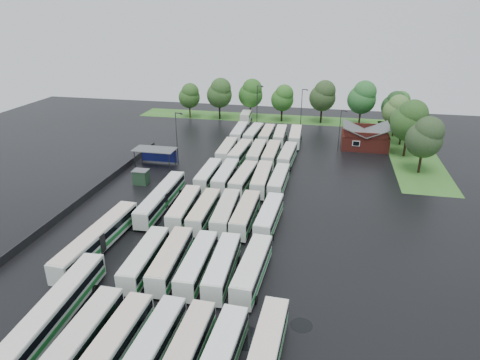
# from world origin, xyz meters

# --- Properties ---
(ground) EXTENTS (160.00, 160.00, 0.00)m
(ground) POSITION_xyz_m (0.00, 0.00, 0.00)
(ground) COLOR black
(ground) RESTS_ON ground
(brick_building) EXTENTS (10.07, 8.60, 5.39)m
(brick_building) POSITION_xyz_m (24.00, 42.77, 1.87)
(brick_building) COLOR maroon
(brick_building) RESTS_ON ground
(wash_shed) EXTENTS (8.20, 4.20, 3.58)m
(wash_shed) POSITION_xyz_m (-17.20, 22.02, 2.99)
(wash_shed) COLOR #2D2D30
(wash_shed) RESTS_ON ground
(utility_hut) EXTENTS (2.70, 2.20, 2.62)m
(utility_hut) POSITION_xyz_m (-16.20, 12.60, 1.32)
(utility_hut) COLOR #1B3621
(utility_hut) RESTS_ON ground
(grass_strip_north) EXTENTS (80.00, 10.00, 0.01)m
(grass_strip_north) POSITION_xyz_m (2.00, 64.80, 0.01)
(grass_strip_north) COLOR #346D23
(grass_strip_north) RESTS_ON ground
(grass_strip_east) EXTENTS (10.00, 50.00, 0.01)m
(grass_strip_east) POSITION_xyz_m (34.00, 42.80, 0.01)
(grass_strip_east) COLOR #346D23
(grass_strip_east) RESTS_ON ground
(west_fence) EXTENTS (0.10, 50.00, 1.20)m
(west_fence) POSITION_xyz_m (-22.20, 8.00, 0.60)
(west_fence) COLOR #2D2D30
(west_fence) RESTS_ON ground
(bus_r0c0) EXTENTS (2.48, 11.59, 3.22)m
(bus_r0c0) POSITION_xyz_m (-4.51, -26.07, 1.77)
(bus_r0c0) COLOR silver
(bus_r0c0) RESTS_ON ground
(bus_r0c1) EXTENTS (2.67, 11.53, 3.20)m
(bus_r0c1) POSITION_xyz_m (-1.28, -26.29, 1.76)
(bus_r0c1) COLOR silver
(bus_r0c1) RESTS_ON ground
(bus_r0c2) EXTENTS (2.65, 11.20, 3.10)m
(bus_r0c2) POSITION_xyz_m (2.08, -25.77, 1.71)
(bus_r0c2) COLOR silver
(bus_r0c2) RESTS_ON ground
(bus_r0c3) EXTENTS (2.47, 11.01, 3.06)m
(bus_r0c3) POSITION_xyz_m (5.19, -25.69, 1.68)
(bus_r0c3) COLOR silver
(bus_r0c3) RESTS_ON ground
(bus_r0c4) EXTENTS (2.87, 11.53, 3.19)m
(bus_r0c4) POSITION_xyz_m (8.30, -26.12, 1.75)
(bus_r0c4) COLOR silver
(bus_r0c4) RESTS_ON ground
(bus_r1c0) EXTENTS (2.81, 11.33, 3.13)m
(bus_r1c0) POSITION_xyz_m (-4.36, -12.64, 1.72)
(bus_r1c0) COLOR silver
(bus_r1c0) RESTS_ON ground
(bus_r1c1) EXTENTS (3.01, 11.55, 3.19)m
(bus_r1c1) POSITION_xyz_m (-1.24, -12.25, 1.75)
(bus_r1c1) COLOR silver
(bus_r1c1) RESTS_ON ground
(bus_r1c2) EXTENTS (2.69, 11.31, 3.13)m
(bus_r1c2) POSITION_xyz_m (2.06, -12.38, 1.72)
(bus_r1c2) COLOR silver
(bus_r1c2) RESTS_ON ground
(bus_r1c3) EXTENTS (2.80, 11.36, 3.14)m
(bus_r1c3) POSITION_xyz_m (5.09, -12.34, 1.73)
(bus_r1c3) COLOR silver
(bus_r1c3) RESTS_ON ground
(bus_r1c4) EXTENTS (2.96, 11.64, 3.21)m
(bus_r1c4) POSITION_xyz_m (8.58, -12.17, 1.77)
(bus_r1c4) COLOR silver
(bus_r1c4) RESTS_ON ground
(bus_r2c0) EXTENTS (2.99, 11.46, 3.16)m
(bus_r2c0) POSITION_xyz_m (-4.22, 1.33, 1.74)
(bus_r2c0) COLOR silver
(bus_r2c0) RESTS_ON ground
(bus_r2c1) EXTENTS (2.51, 11.16, 3.10)m
(bus_r2c1) POSITION_xyz_m (-1.06, 1.03, 1.70)
(bus_r2c1) COLOR silver
(bus_r2c1) RESTS_ON ground
(bus_r2c2) EXTENTS (2.99, 11.54, 3.18)m
(bus_r2c2) POSITION_xyz_m (2.18, 1.12, 1.75)
(bus_r2c2) COLOR silver
(bus_r2c2) RESTS_ON ground
(bus_r2c3) EXTENTS (2.48, 11.43, 3.18)m
(bus_r2c3) POSITION_xyz_m (5.09, 1.25, 1.75)
(bus_r2c3) COLOR silver
(bus_r2c3) RESTS_ON ground
(bus_r2c4) EXTENTS (2.85, 11.26, 3.11)m
(bus_r2c4) POSITION_xyz_m (8.53, 1.31, 1.71)
(bus_r2c4) COLOR silver
(bus_r2c4) RESTS_ON ground
(bus_r3c0) EXTENTS (2.42, 11.01, 3.06)m
(bus_r3c0) POSITION_xyz_m (-4.40, 15.06, 1.68)
(bus_r3c0) COLOR silver
(bus_r3c0) RESTS_ON ground
(bus_r3c1) EXTENTS (2.56, 11.60, 3.22)m
(bus_r3c1) POSITION_xyz_m (-1.19, 14.84, 1.77)
(bus_r3c1) COLOR silver
(bus_r3c1) RESTS_ON ground
(bus_r3c2) EXTENTS (3.01, 11.57, 3.19)m
(bus_r3c2) POSITION_xyz_m (2.11, 14.49, 1.75)
(bus_r3c2) COLOR silver
(bus_r3c2) RESTS_ON ground
(bus_r3c3) EXTENTS (2.76, 11.69, 3.24)m
(bus_r3c3) POSITION_xyz_m (5.24, 14.93, 1.78)
(bus_r3c3) COLOR silver
(bus_r3c3) RESTS_ON ground
(bus_r3c4) EXTENTS (2.59, 11.08, 3.07)m
(bus_r3c4) POSITION_xyz_m (8.21, 14.88, 1.69)
(bus_r3c4) COLOR silver
(bus_r3c4) RESTS_ON ground
(bus_r4c0) EXTENTS (2.74, 11.46, 3.17)m
(bus_r4c0) POSITION_xyz_m (-4.33, 28.73, 1.74)
(bus_r4c0) COLOR silver
(bus_r4c0) RESTS_ON ground
(bus_r4c1) EXTENTS (2.91, 11.38, 3.14)m
(bus_r4c1) POSITION_xyz_m (-1.37, 28.07, 1.73)
(bus_r4c1) COLOR silver
(bus_r4c1) RESTS_ON ground
(bus_r4c2) EXTENTS (2.59, 11.54, 3.20)m
(bus_r4c2) POSITION_xyz_m (2.00, 28.27, 1.76)
(bus_r4c2) COLOR silver
(bus_r4c2) RESTS_ON ground
(bus_r4c3) EXTENTS (2.50, 11.61, 3.23)m
(bus_r4c3) POSITION_xyz_m (5.01, 28.26, 1.78)
(bus_r4c3) COLOR silver
(bus_r4c3) RESTS_ON ground
(bus_r4c4) EXTENTS (2.87, 11.36, 3.14)m
(bus_r4c4) POSITION_xyz_m (8.26, 28.11, 1.73)
(bus_r4c4) COLOR silver
(bus_r4c4) RESTS_ON ground
(bus_r5c0) EXTENTS (2.87, 11.70, 3.23)m
(bus_r5c0) POSITION_xyz_m (-4.51, 42.07, 1.78)
(bus_r5c0) COLOR silver
(bus_r5c0) RESTS_ON ground
(bus_r5c1) EXTENTS (2.95, 11.55, 3.19)m
(bus_r5c1) POSITION_xyz_m (-1.11, 41.97, 1.75)
(bus_r5c1) COLOR silver
(bus_r5c1) RESTS_ON ground
(bus_r5c2) EXTENTS (2.38, 10.99, 3.06)m
(bus_r5c2) POSITION_xyz_m (2.00, 42.15, 1.68)
(bus_r5c2) COLOR silver
(bus_r5c2) RESTS_ON ground
(bus_r5c3) EXTENTS (2.67, 11.03, 3.05)m
(bus_r5c3) POSITION_xyz_m (5.07, 42.20, 1.68)
(bus_r5c3) COLOR silver
(bus_r5c3) RESTS_ON ground
(bus_r5c4) EXTENTS (2.84, 11.54, 3.19)m
(bus_r5c4) POSITION_xyz_m (8.59, 42.06, 1.75)
(bus_r5c4) COLOR silver
(bus_r5c4) RESTS_ON ground
(artic_bus_west_a) EXTENTS (3.17, 17.02, 3.14)m
(artic_bus_west_a) POSITION_xyz_m (-9.26, -23.23, 1.74)
(artic_bus_west_a) COLOR silver
(artic_bus_west_a) RESTS_ON ground
(artic_bus_west_b) EXTENTS (2.69, 16.77, 3.10)m
(artic_bus_west_b) POSITION_xyz_m (-8.95, 4.08, 1.72)
(artic_bus_west_b) COLOR silver
(artic_bus_west_b) RESTS_ON ground
(artic_bus_west_c) EXTENTS (3.13, 17.46, 3.23)m
(artic_bus_west_c) POSITION_xyz_m (-12.19, -9.65, 1.79)
(artic_bus_west_c) COLOR silver
(artic_bus_west_c) RESTS_ON ground
(minibus) EXTENTS (2.89, 6.68, 2.85)m
(minibus) POSITION_xyz_m (-6.31, 58.77, 1.58)
(minibus) COLOR white
(minibus) RESTS_ON ground
(tree_north_0) EXTENTS (5.93, 5.93, 9.83)m
(tree_north_0) POSITION_xyz_m (-22.72, 60.70, 6.32)
(tree_north_0) COLOR #3B2914
(tree_north_0) RESTS_ON ground
(tree_north_1) EXTENTS (6.94, 6.94, 11.50)m
(tree_north_1) POSITION_xyz_m (-14.04, 60.92, 7.39)
(tree_north_1) COLOR black
(tree_north_1) RESTS_ON ground
(tree_north_2) EXTENTS (6.73, 6.73, 11.14)m
(tree_north_2) POSITION_xyz_m (-5.79, 63.51, 7.17)
(tree_north_2) COLOR #352211
(tree_north_2) RESTS_ON ground
(tree_north_3) EXTENTS (6.11, 6.11, 10.12)m
(tree_north_3) POSITION_xyz_m (3.23, 62.09, 6.51)
(tree_north_3) COLOR black
(tree_north_3) RESTS_ON ground
(tree_north_4) EXTENTS (6.97, 6.97, 11.55)m
(tree_north_4) POSITION_xyz_m (13.86, 62.63, 7.43)
(tree_north_4) COLOR black
(tree_north_4) RESTS_ON ground
(tree_north_5) EXTENTS (7.28, 7.28, 12.06)m
(tree_north_5) POSITION_xyz_m (23.88, 60.94, 7.76)
(tree_north_5) COLOR #382B1F
(tree_north_5) RESTS_ON ground
(tree_north_6) EXTENTS (5.74, 5.74, 9.50)m
(tree_north_6) POSITION_xyz_m (33.21, 62.32, 6.11)
(tree_north_6) COLOR #3B2918
(tree_north_6) RESTS_ON ground
(tree_east_0) EXTENTS (6.69, 6.69, 11.08)m
(tree_east_0) POSITION_xyz_m (33.58, 28.64, 7.13)
(tree_east_0) COLOR black
(tree_east_0) RESTS_ON ground
(tree_east_1) EXTENTS (7.36, 7.36, 12.18)m
(tree_east_1) POSITION_xyz_m (32.15, 38.06, 7.84)
(tree_east_1) COLOR black
(tree_east_1) RESTS_ON ground
(tree_east_2) EXTENTS (5.83, 5.83, 9.66)m
(tree_east_2) POSITION_xyz_m (32.36, 46.55, 6.21)
(tree_east_2) COLOR #382B1B
(tree_east_2) RESTS_ON ground
(tree_east_3) EXTENTS (6.21, 6.21, 10.29)m
(tree_east_3) POSITION_xyz_m (31.46, 53.04, 6.62)
(tree_east_3) COLOR #342516
(tree_east_3) RESTS_ON ground
(tree_east_4) EXTENTS (6.02, 6.02, 9.97)m
(tree_east_4) POSITION_xyz_m (31.69, 59.40, 6.41)
(tree_east_4) COLOR black
(tree_east_4) RESTS_ON ground
(lamp_post_ne) EXTENTS (1.40, 0.27, 9.08)m
(lamp_post_ne) POSITION_xyz_m (18.39, 38.93, 5.27)
(lamp_post_ne) COLOR #2D2D30
(lamp_post_ne) RESTS_ON ground
(lamp_post_nw) EXTENTS (1.61, 0.31, 10.46)m
(lamp_post_nw) POSITION_xyz_m (-13.27, 24.19, 6.07)
(lamp_post_nw) COLOR #2D2D30
(lamp_post_nw) RESTS_ON ground
(lamp_post_back_w) EXTENTS (1.68, 0.33, 10.93)m
(lamp_post_back_w) POSITION_xyz_m (-2.33, 54.28, 6.34)
(lamp_post_back_w) COLOR #2D2D30
(lamp_post_back_w) RESTS_ON ground
(lamp_post_back_e) EXTENTS (1.57, 0.31, 10.17)m
(lamp_post_back_e) POSITION_xyz_m (8.87, 55.92, 5.91)
(lamp_post_back_e) COLOR #2D2D30
(lamp_post_back_e) RESTS_ON ground
(puddle_0) EXTENTS (4.85, 4.85, 0.01)m
(puddle_0) POSITION_xyz_m (-3.15, -22.65, 0.00)
(puddle_0) COLOR black
(puddle_0) RESTS_ON ground
(puddle_1) EXTENTS (3.32, 3.32, 0.01)m
(puddle_1) POSITION_xyz_m (9.70, -21.22, 0.00)
(puddle_1) COLOR black
(puddle_1) RESTS_ON ground
(puddle_2) EXTENTS (6.43, 6.43, 0.01)m
(puddle_2) POSITION_xyz_m (-10.49, -0.87, 0.00)
(puddle_2) COLOR black
(puddle_2) RESTS_ON ground
(puddle_3) EXTENTS (2.86, 2.86, 0.01)m
(puddle_3) POSITION_xyz_m (4.98, -0.48, 0.00)
(puddle_3) COLOR black
(puddle_3) RESTS_ON ground
(puddle_4) EXTENTS (2.27, 2.27, 0.01)m
(puddle_4) POSITION_xyz_m (14.73, -18.31, 0.00)
(puddle_4) COLOR black
(puddle_4) RESTS_ON ground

